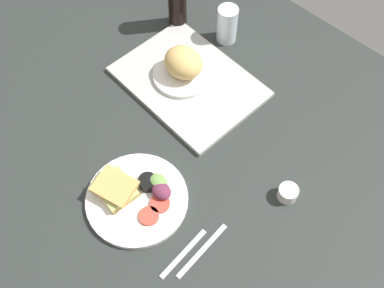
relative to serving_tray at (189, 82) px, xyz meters
The scene contains 8 objects.
ground_plane 26.68cm from the serving_tray, 51.48° to the right, with size 190.00×150.00×3.00cm, color #282D2B.
serving_tray is the anchor object (origin of this frame).
bread_plate_near 5.90cm from the serving_tray, behind, with size 19.39×19.39×10.30cm.
plate_with_salad 43.46cm from the serving_tray, 65.58° to the right, with size 28.55×28.55×5.40cm.
drinking_glass 24.44cm from the serving_tray, 100.87° to the left, with size 6.95×6.95×13.20cm, color silver.
espresso_cup 48.99cm from the serving_tray, 11.78° to the right, with size 5.60×5.60×4.00cm, color silver.
fork 57.05cm from the serving_tray, 47.38° to the right, with size 17.00×1.40×0.50cm, color #B7B7BC.
knife 56.35cm from the serving_tray, 42.38° to the right, with size 19.00×1.40×0.50cm, color #B7B7BC.
Camera 1 is at (50.35, -47.41, 118.72)cm, focal length 43.32 mm.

